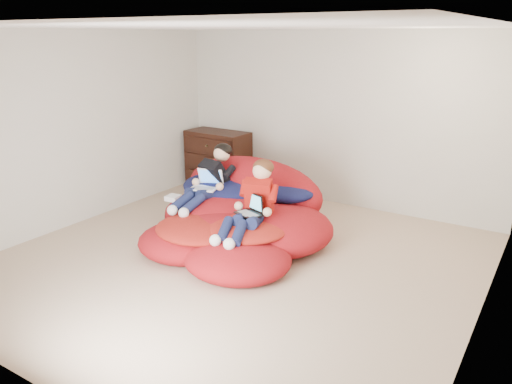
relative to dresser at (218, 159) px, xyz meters
name	(u,v)px	position (x,y,z in m)	size (l,w,h in m)	color
room_shell	(237,243)	(1.90, -2.23, -0.24)	(5.10, 5.10, 2.77)	tan
dresser	(218,159)	(0.00, 0.00, 0.00)	(1.05, 0.60, 0.93)	black
beanbag_pile	(240,215)	(1.51, -1.58, -0.19)	(2.45, 2.43, 0.92)	#AD1319
cream_pillow	(234,169)	(0.91, -0.84, 0.16)	(0.47, 0.30, 0.30)	silver
older_boy	(210,177)	(1.04, -1.57, 0.23)	(0.38, 1.11, 0.72)	black
younger_boy	(253,200)	(1.95, -1.96, 0.19)	(0.42, 1.00, 0.79)	#B2160F
laptop_white	(207,183)	(1.04, -1.64, 0.16)	(0.38, 0.39, 0.24)	white
laptop_black	(251,208)	(1.95, -2.00, 0.10)	(0.35, 0.32, 0.22)	black
power_adapter	(173,198)	(0.65, -1.84, -0.04)	(0.17, 0.17, 0.06)	white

